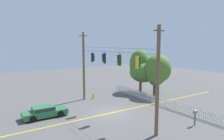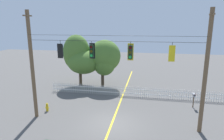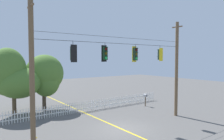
% 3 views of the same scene
% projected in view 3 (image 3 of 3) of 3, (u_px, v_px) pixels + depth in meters
% --- Properties ---
extents(ground, '(80.00, 80.00, 0.00)m').
position_uv_depth(ground, '(122.00, 129.00, 15.98)').
color(ground, '#565451').
extents(lane_centerline_stripe, '(0.16, 36.00, 0.01)m').
position_uv_depth(lane_centerline_stripe, '(122.00, 129.00, 15.98)').
color(lane_centerline_stripe, gold).
rests_on(lane_centerline_stripe, ground).
extents(signal_support_span, '(13.44, 1.10, 8.82)m').
position_uv_depth(signal_support_span, '(122.00, 71.00, 15.74)').
color(signal_support_span, brown).
rests_on(signal_support_span, ground).
extents(traffic_signal_eastbound_side, '(0.43, 0.38, 1.36)m').
position_uv_depth(traffic_signal_eastbound_side, '(73.00, 53.00, 13.32)').
color(traffic_signal_eastbound_side, black).
extents(traffic_signal_westbound_side, '(0.43, 0.38, 1.34)m').
position_uv_depth(traffic_signal_westbound_side, '(105.00, 53.00, 14.78)').
color(traffic_signal_westbound_side, black).
extents(traffic_signal_southbound_primary, '(0.43, 0.38, 1.38)m').
position_uv_depth(traffic_signal_southbound_primary, '(135.00, 54.00, 16.47)').
color(traffic_signal_southbound_primary, black).
extents(traffic_signal_northbound_primary, '(0.43, 0.38, 1.33)m').
position_uv_depth(traffic_signal_northbound_primary, '(160.00, 54.00, 18.14)').
color(traffic_signal_northbound_primary, black).
extents(white_picket_fence, '(18.48, 0.06, 1.09)m').
position_uv_depth(white_picket_fence, '(92.00, 105.00, 21.70)').
color(white_picket_fence, white).
rests_on(white_picket_fence, ground).
extents(autumn_maple_near_fence, '(4.71, 4.00, 6.45)m').
position_uv_depth(autumn_maple_near_fence, '(14.00, 78.00, 19.93)').
color(autumn_maple_near_fence, brown).
rests_on(autumn_maple_near_fence, ground).
extents(autumn_maple_mid, '(3.97, 3.38, 5.84)m').
position_uv_depth(autumn_maple_mid, '(45.00, 76.00, 21.89)').
color(autumn_maple_mid, '#473828').
rests_on(autumn_maple_mid, ground).
extents(fire_hydrant, '(0.38, 0.22, 0.76)m').
position_uv_depth(fire_hydrant, '(34.00, 138.00, 13.28)').
color(fire_hydrant, gold).
rests_on(fire_hydrant, ground).
extents(roadside_mailbox, '(0.25, 0.44, 1.42)m').
position_uv_depth(roadside_mailbox, '(145.00, 96.00, 23.63)').
color(roadside_mailbox, brown).
rests_on(roadside_mailbox, ground).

